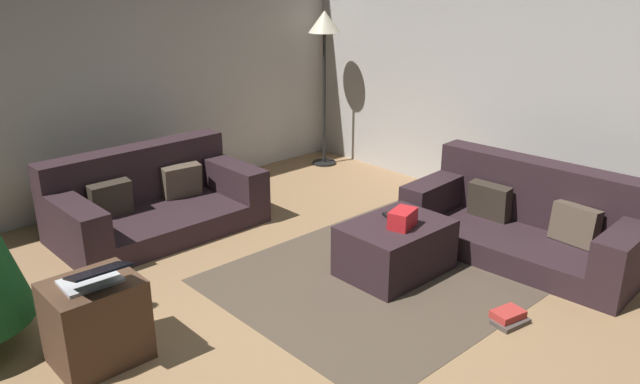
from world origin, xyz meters
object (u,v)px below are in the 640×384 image
(couch_right, at_px, (529,221))
(corner_lamp, at_px, (324,34))
(ottoman, at_px, (395,248))
(gift_box, at_px, (403,219))
(couch_left, at_px, (151,201))
(laptop, at_px, (93,277))
(book_stack, at_px, (509,318))
(tv_remote, at_px, (389,217))
(side_table, at_px, (96,322))

(couch_right, height_order, corner_lamp, corner_lamp)
(ottoman, relative_size, gift_box, 3.60)
(couch_left, height_order, gift_box, couch_left)
(gift_box, relative_size, laptop, 0.56)
(laptop, bearing_deg, gift_box, -12.26)
(laptop, xyz_separation_m, corner_lamp, (3.69, 2.03, 0.94))
(ottoman, height_order, gift_box, gift_box)
(couch_left, xyz_separation_m, gift_box, (0.93, -2.12, 0.21))
(book_stack, bearing_deg, couch_left, 107.30)
(ottoman, height_order, laptop, laptop)
(book_stack, bearing_deg, corner_lamp, 66.17)
(couch_left, distance_m, book_stack, 3.21)
(corner_lamp, bearing_deg, couch_left, -171.42)
(laptop, bearing_deg, corner_lamp, 28.77)
(ottoman, xyz_separation_m, tv_remote, (0.04, 0.11, 0.21))
(couch_right, relative_size, ottoman, 2.34)
(couch_left, height_order, couch_right, couch_right)
(ottoman, xyz_separation_m, laptop, (-2.18, 0.40, 0.37))
(ottoman, xyz_separation_m, gift_box, (-0.02, -0.07, 0.27))
(tv_remote, bearing_deg, book_stack, -70.64)
(gift_box, height_order, laptop, laptop)
(gift_box, height_order, side_table, gift_box)
(couch_left, xyz_separation_m, ottoman, (0.95, -2.05, -0.06))
(gift_box, distance_m, tv_remote, 0.20)
(side_table, height_order, book_stack, side_table)
(couch_left, relative_size, couch_right, 0.93)
(laptop, bearing_deg, couch_left, 53.47)
(couch_right, bearing_deg, gift_box, 64.87)
(gift_box, xyz_separation_m, side_table, (-2.16, 0.53, -0.21))
(ottoman, distance_m, tv_remote, 0.24)
(couch_right, xyz_separation_m, book_stack, (-1.08, -0.50, -0.23))
(side_table, xyz_separation_m, book_stack, (2.18, -1.46, -0.22))
(couch_right, height_order, ottoman, couch_right)
(corner_lamp, bearing_deg, gift_box, -121.54)
(side_table, bearing_deg, couch_right, -16.36)
(ottoman, xyz_separation_m, side_table, (-2.18, 0.45, 0.06))
(couch_left, xyz_separation_m, laptop, (-1.23, -1.65, 0.32))
(tv_remote, relative_size, book_stack, 0.62)
(couch_right, distance_m, tv_remote, 1.21)
(laptop, height_order, corner_lamp, corner_lamp)
(couch_left, xyz_separation_m, corner_lamp, (2.47, 0.37, 1.26))
(side_table, relative_size, laptop, 1.30)
(side_table, relative_size, book_stack, 2.00)
(gift_box, xyz_separation_m, tv_remote, (0.06, 0.18, -0.06))
(couch_left, distance_m, side_table, 2.01)
(tv_remote, xyz_separation_m, corner_lamp, (1.47, 2.32, 1.10))
(couch_right, relative_size, book_stack, 7.32)
(book_stack, distance_m, corner_lamp, 4.03)
(couch_left, bearing_deg, ottoman, 114.56)
(couch_right, xyz_separation_m, side_table, (-3.26, 0.96, -0.01))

